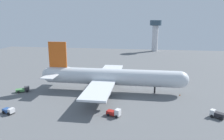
# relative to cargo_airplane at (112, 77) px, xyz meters

# --- Properties ---
(ground_plane) EXTENTS (244.02, 244.02, 0.00)m
(ground_plane) POSITION_rel_cargo_airplane_xyz_m (0.06, -0.00, -6.12)
(ground_plane) COLOR slate
(cargo_airplane) EXTENTS (61.00, 50.97, 20.36)m
(cargo_airplane) POSITION_rel_cargo_airplane_xyz_m (0.00, 0.00, 0.00)
(cargo_airplane) COLOR silver
(cargo_airplane) RESTS_ON ground_plane
(fuel_truck) EXTENTS (4.44, 3.84, 2.31)m
(fuel_truck) POSITION_rel_cargo_airplane_xyz_m (35.98, -20.12, -4.94)
(fuel_truck) COLOR silver
(fuel_truck) RESTS_ON ground_plane
(catering_truck) EXTENTS (4.44, 3.43, 2.01)m
(catering_truck) POSITION_rel_cargo_airplane_xyz_m (-29.69, -26.80, -5.08)
(catering_truck) COLOR silver
(catering_truck) RESTS_ON ground_plane
(maintenance_van) EXTENTS (4.82, 3.44, 2.51)m
(maintenance_van) POSITION_rel_cargo_airplane_xyz_m (4.37, -23.69, -4.93)
(maintenance_van) COLOR silver
(maintenance_van) RESTS_ON ground_plane
(pushback_tractor) EXTENTS (5.71, 4.63, 2.11)m
(pushback_tractor) POSITION_rel_cargo_airplane_xyz_m (-36.19, -6.30, -5.05)
(pushback_tractor) COLOR #333338
(pushback_tractor) RESTS_ON ground_plane
(safety_cone_nose) EXTENTS (0.46, 0.46, 0.66)m
(safety_cone_nose) POSITION_rel_cargo_airplane_xyz_m (27.51, -1.27, -5.79)
(safety_cone_nose) COLOR orange
(safety_cone_nose) RESTS_ON ground_plane
(control_tower) EXTENTS (9.88, 9.88, 26.79)m
(control_tower) POSITION_rel_cargo_airplane_xyz_m (21.23, 113.25, 10.64)
(control_tower) COLOR silver
(control_tower) RESTS_ON ground_plane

